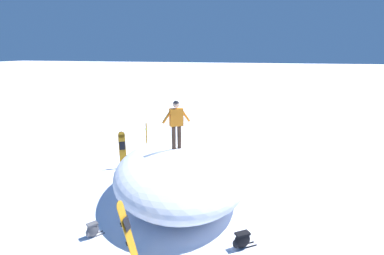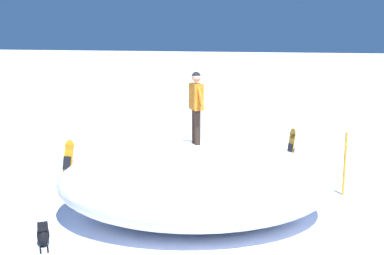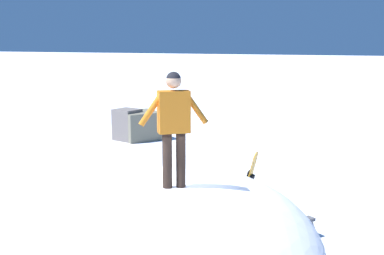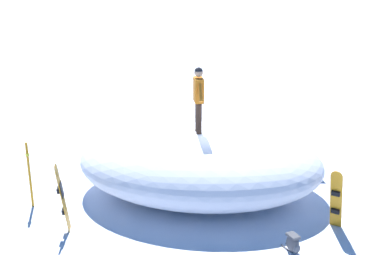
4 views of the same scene
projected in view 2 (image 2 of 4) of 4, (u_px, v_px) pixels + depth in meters
ground at (176, 218)px, 11.07m from camera, size 240.00×240.00×0.00m
snow_mound at (195, 181)px, 11.03m from camera, size 6.34×7.50×1.74m
snowboarder_standing at (196, 101)px, 10.79m from camera, size 0.87×0.65×1.68m
snowboard_primary_upright at (290, 156)px, 13.48m from camera, size 0.37×0.35×1.64m
snowboard_secondary_upright at (67, 169)px, 12.38m from camera, size 0.41×0.29×1.53m
backpack_near at (43, 234)px, 9.61m from camera, size 0.65×0.55×0.45m
backpack_far at (111, 177)px, 13.59m from camera, size 0.43×0.50×0.41m
trail_marker_pole at (345, 162)px, 12.55m from camera, size 0.10×0.10×1.72m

